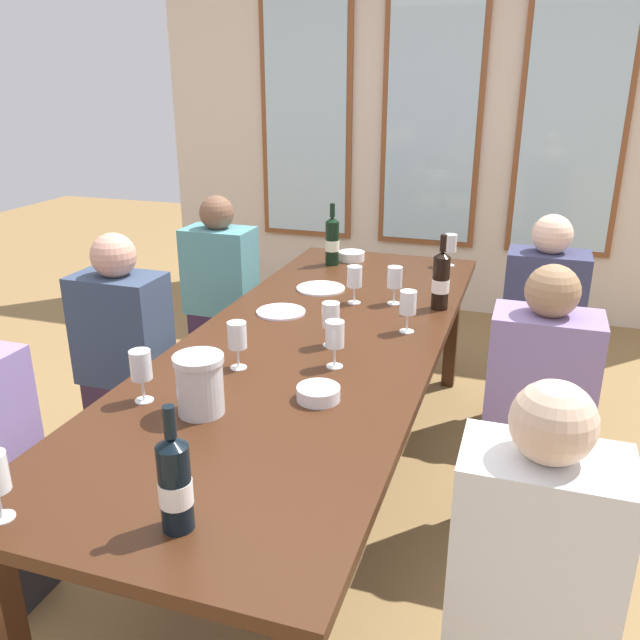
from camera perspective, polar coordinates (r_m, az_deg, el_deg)
The scene contains 24 objects.
ground_plane at distance 2.97m, azimuth -0.50°, elevation -14.97°, with size 12.00×12.00×0.00m, color olive.
back_wall_with_windows at distance 5.02m, azimuth 9.71°, elevation 17.10°, with size 4.18×0.10×2.90m.
dining_table at distance 2.63m, azimuth -0.55°, elevation -2.85°, with size 0.98×2.78×0.74m.
white_plate_0 at distance 3.21m, azimuth 0.06°, elevation 2.75°, with size 0.24×0.24×0.01m, color white.
white_plate_1 at distance 2.89m, azimuth -3.40°, elevation 0.71°, with size 0.22×0.22×0.01m, color white.
metal_pitcher at distance 2.05m, azimuth -10.36°, elevation -5.48°, with size 0.16×0.16×0.19m.
wine_bottle_0 at distance 3.61m, azimuth 1.06°, elevation 6.85°, with size 0.08×0.08×0.34m.
wine_bottle_1 at distance 2.95m, azimuth 10.42°, elevation 3.40°, with size 0.08×0.08×0.34m.
wine_bottle_2 at distance 1.56m, azimuth -12.44°, elevation -13.62°, with size 0.08×0.08×0.31m.
tasting_bowl_0 at distance 2.12m, azimuth -0.14°, elevation -6.37°, with size 0.14×0.14×0.04m, color white.
tasting_bowl_1 at distance 3.72m, azimuth 2.75°, elevation 5.56°, with size 0.15×0.15×0.05m, color white.
wine_glass_1 at distance 2.31m, azimuth 1.29°, elevation -1.33°, with size 0.07×0.07×0.17m.
wine_glass_2 at distance 2.99m, azimuth 6.49°, elevation 3.62°, with size 0.07×0.07×0.17m.
wine_glass_3 at distance 3.66m, azimuth 11.22°, elevation 6.42°, with size 0.07×0.07×0.17m.
wine_glass_4 at distance 2.15m, azimuth -15.24°, elevation -3.98°, with size 0.07×0.07×0.17m.
wine_glass_5 at distance 2.98m, azimuth 3.01°, elevation 3.60°, with size 0.07×0.07×0.17m.
wine_glass_6 at distance 2.66m, azimuth 7.62°, elevation 1.33°, with size 0.07×0.07×0.17m.
wine_glass_7 at distance 2.32m, azimuth -7.18°, elevation -1.51°, with size 0.07×0.07×0.17m.
wine_glass_8 at distance 2.50m, azimuth 0.94°, elevation 0.35°, with size 0.07×0.07×0.17m.
seated_person_1 at distance 1.80m, azimuth 17.58°, elevation -22.15°, with size 0.38×0.24×1.11m.
seated_person_2 at distance 3.04m, azimuth -16.48°, elevation -3.59°, with size 0.38×0.24×1.11m.
seated_person_3 at distance 2.61m, azimuth 18.22°, elevation -7.89°, with size 0.38×0.24×1.11m.
seated_person_4 at distance 3.80m, azimuth -8.53°, elevation 1.89°, with size 0.38×0.24×1.11m.
seated_person_5 at distance 3.45m, azimuth 18.52°, elevation -0.92°, with size 0.38×0.24×1.11m.
Camera 1 is at (0.78, -2.29, 1.72)m, focal length 36.97 mm.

